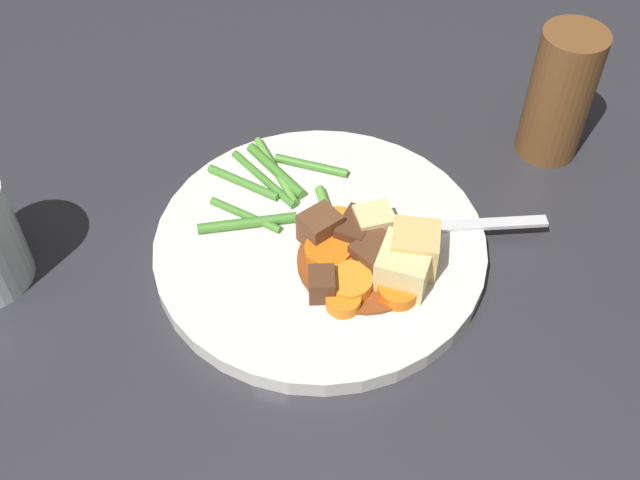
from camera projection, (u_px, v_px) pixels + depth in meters
name	position (u px, v px, depth m)	size (l,w,h in m)	color
ground_plane	(320.00, 253.00, 0.62)	(3.00, 3.00, 0.00)	#2D2D33
dinner_plate	(320.00, 246.00, 0.61)	(0.26, 0.26, 0.02)	white
stew_sauce	(363.00, 261.00, 0.59)	(0.10, 0.10, 0.00)	brown
carrot_slice_0	(328.00, 252.00, 0.59)	(0.04, 0.04, 0.01)	orange
carrot_slice_1	(349.00, 257.00, 0.59)	(0.02, 0.02, 0.01)	orange
carrot_slice_2	(349.00, 283.00, 0.57)	(0.03, 0.03, 0.01)	orange
carrot_slice_3	(343.00, 301.00, 0.56)	(0.03, 0.03, 0.01)	orange
carrot_slice_4	(334.00, 220.00, 0.61)	(0.03, 0.03, 0.01)	orange
carrot_slice_5	(396.00, 240.00, 0.60)	(0.04, 0.04, 0.01)	orange
carrot_slice_6	(397.00, 291.00, 0.57)	(0.03, 0.03, 0.01)	orange
potato_chunk_0	(414.00, 249.00, 0.58)	(0.03, 0.03, 0.03)	#DBBC6B
potato_chunk_1	(404.00, 266.00, 0.57)	(0.04, 0.04, 0.03)	#EAD68C
potato_chunk_2	(374.00, 224.00, 0.60)	(0.02, 0.03, 0.02)	#EAD68C
meat_chunk_0	(355.00, 230.00, 0.60)	(0.03, 0.02, 0.02)	#4C2B19
meat_chunk_1	(377.00, 255.00, 0.58)	(0.03, 0.03, 0.02)	#56331E
meat_chunk_2	(322.00, 284.00, 0.56)	(0.02, 0.02, 0.02)	#56331E
meat_chunk_3	(324.00, 227.00, 0.60)	(0.03, 0.02, 0.03)	brown
green_bean_0	(264.00, 179.00, 0.65)	(0.01, 0.01, 0.08)	#4C8E33
green_bean_1	(276.00, 170.00, 0.65)	(0.01, 0.01, 0.07)	#4C8E33
green_bean_2	(243.00, 183.00, 0.64)	(0.01, 0.01, 0.07)	#4C8E33
green_bean_3	(247.00, 223.00, 0.61)	(0.01, 0.01, 0.08)	#4C8E33
green_bean_4	(311.00, 166.00, 0.66)	(0.01, 0.01, 0.06)	#4C8E33
green_bean_5	(327.00, 211.00, 0.62)	(0.01, 0.01, 0.05)	#66AD42
green_bean_6	(246.00, 215.00, 0.62)	(0.01, 0.01, 0.06)	#4C8E33
green_bean_7	(276.00, 170.00, 0.65)	(0.01, 0.01, 0.08)	#66AD42
fork	(429.00, 227.00, 0.61)	(0.13, 0.14, 0.00)	silver
pepper_mill	(560.00, 95.00, 0.65)	(0.05, 0.05, 0.12)	brown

